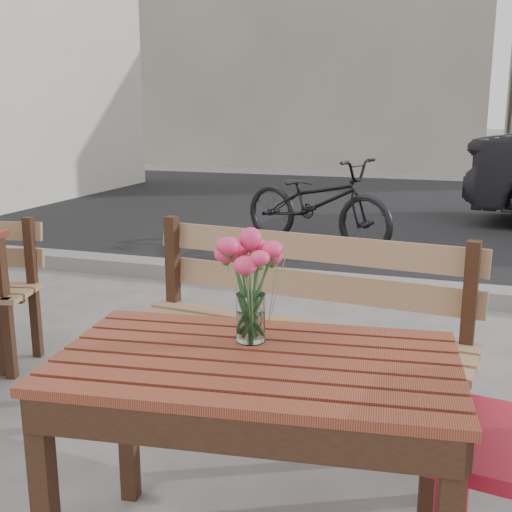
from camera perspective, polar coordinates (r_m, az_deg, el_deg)
The scene contains 6 objects.
street at distance 6.93m, azimuth 11.91°, elevation 1.61°, with size 30.00×8.12×0.12m.
backdrop_buildings at distance 16.24m, azimuth 17.39°, elevation 20.49°, with size 15.50×4.00×8.00m.
main_table at distance 1.88m, azimuth -0.02°, elevation -12.22°, with size 1.21×0.80×0.70m.
main_bench at distance 2.72m, azimuth 3.91°, elevation -4.75°, with size 1.50×0.59×0.91m.
main_vase at distance 1.88m, azimuth -0.48°, elevation -1.39°, with size 0.19×0.19×0.35m.
bicycle at distance 6.44m, azimuth 5.43°, elevation 4.78°, with size 0.60×1.71×0.90m, color black.
Camera 1 is at (0.75, -1.69, 1.39)m, focal length 45.00 mm.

